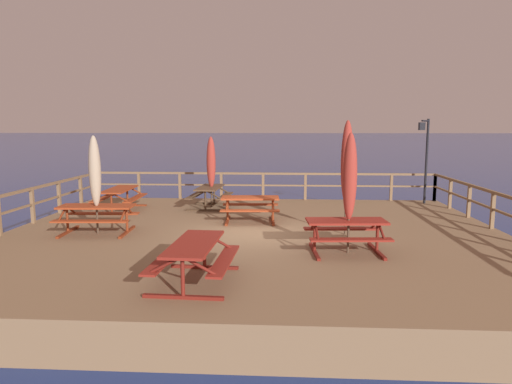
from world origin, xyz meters
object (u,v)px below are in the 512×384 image
picnic_table_front_left (97,213)px  patio_umbrella_tall_mid_right (211,163)px  picnic_table_mid_right (120,194)px  lamp_post_hooked (425,148)px  picnic_table_back_left (346,229)px  picnic_table_back_right (250,204)px  picnic_table_mid_left (194,253)px  patio_umbrella_tall_back_right (95,172)px  picnic_table_mid_centre (210,192)px  patio_umbrella_tall_front (347,163)px  patio_umbrella_short_mid (350,177)px

picnic_table_front_left → patio_umbrella_tall_mid_right: (2.51, 4.22, 1.07)m
picnic_table_mid_right → lamp_post_hooked: size_ratio=0.67×
picnic_table_front_left → patio_umbrella_tall_mid_right: patio_umbrella_tall_mid_right is taller
picnic_table_back_left → picnic_table_back_right: (-2.46, 3.39, -0.00)m
picnic_table_back_right → picnic_table_back_left: bearing=-54.0°
picnic_table_mid_left → patio_umbrella_tall_back_right: 5.22m
picnic_table_mid_left → picnic_table_mid_centre: bearing=97.0°
patio_umbrella_tall_mid_right → patio_umbrella_tall_back_right: patio_umbrella_tall_back_right is taller
patio_umbrella_tall_mid_right → patio_umbrella_tall_back_right: 4.95m
picnic_table_mid_centre → picnic_table_back_left: bearing=-54.6°
patio_umbrella_tall_mid_right → patio_umbrella_tall_front: size_ratio=0.84×
lamp_post_hooked → picnic_table_front_left: bearing=-152.3°
picnic_table_front_left → patio_umbrella_tall_mid_right: bearing=59.2°
picnic_table_mid_centre → picnic_table_front_left: same height
picnic_table_back_left → patio_umbrella_tall_mid_right: bearing=124.7°
patio_umbrella_tall_mid_right → patio_umbrella_short_mid: bearing=-55.0°
picnic_table_front_left → picnic_table_back_left: bearing=-13.8°
picnic_table_back_right → lamp_post_hooked: size_ratio=0.57×
picnic_table_mid_centre → patio_umbrella_tall_back_right: 4.99m
patio_umbrella_tall_back_right → lamp_post_hooked: size_ratio=0.83×
picnic_table_back_left → picnic_table_mid_centre: (-4.09, 5.75, -0.00)m
picnic_table_mid_left → patio_umbrella_short_mid: patio_umbrella_short_mid is taller
picnic_table_mid_left → lamp_post_hooked: lamp_post_hooked is taller
picnic_table_mid_right → picnic_table_mid_centre: bearing=12.8°
patio_umbrella_tall_mid_right → picnic_table_back_right: bearing=-57.1°
picnic_table_mid_left → patio_umbrella_tall_front: bearing=50.7°
picnic_table_mid_centre → picnic_table_back_right: size_ratio=1.03×
picnic_table_mid_left → picnic_table_mid_right: 8.35m
patio_umbrella_tall_back_right → patio_umbrella_tall_front: size_ratio=0.87×
picnic_table_back_right → patio_umbrella_tall_mid_right: (-1.58, 2.43, 1.07)m
picnic_table_back_right → picnic_table_mid_right: size_ratio=0.85×
picnic_table_mid_left → picnic_table_back_right: same height
picnic_table_front_left → patio_umbrella_tall_front: size_ratio=0.67×
picnic_table_mid_left → picnic_table_mid_right: size_ratio=0.99×
picnic_table_back_right → picnic_table_mid_right: bearing=160.4°
patio_umbrella_tall_back_right → picnic_table_front_left: bearing=117.1°
picnic_table_back_right → patio_umbrella_tall_mid_right: 3.09m
picnic_table_back_left → picnic_table_back_right: size_ratio=1.05×
picnic_table_mid_right → lamp_post_hooked: lamp_post_hooked is taller
picnic_table_back_left → picnic_table_mid_right: size_ratio=0.89×
patio_umbrella_short_mid → patio_umbrella_tall_back_right: (-6.56, 1.55, -0.06)m
picnic_table_mid_left → picnic_table_mid_right: (-4.05, 7.30, 0.00)m
picnic_table_back_right → patio_umbrella_short_mid: 4.40m
picnic_table_mid_right → patio_umbrella_tall_back_right: patio_umbrella_tall_back_right is taller
picnic_table_front_left → patio_umbrella_short_mid: bearing=-13.8°
picnic_table_mid_centre → lamp_post_hooked: size_ratio=0.59×
picnic_table_mid_left → picnic_table_mid_right: same height
patio_umbrella_tall_back_right → lamp_post_hooked: (10.34, 5.51, 0.42)m
patio_umbrella_short_mid → lamp_post_hooked: bearing=61.8°
picnic_table_front_left → patio_umbrella_tall_front: bearing=1.9°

